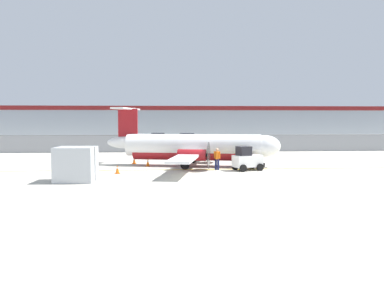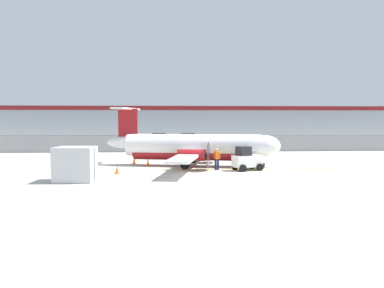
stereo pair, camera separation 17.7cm
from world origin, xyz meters
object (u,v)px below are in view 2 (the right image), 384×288
ground_crew_worker (217,158)px  parked_car_6 (304,141)px  baggage_tug (247,159)px  cargo_container (75,164)px  parked_car_1 (120,141)px  parked_car_4 (229,141)px  traffic_cone_near_left (117,169)px  traffic_cone_far_left (148,162)px  commuter_airplane (196,147)px  parked_car_2 (160,138)px  parked_car_3 (187,138)px  parked_car_5 (263,141)px  parked_car_0 (81,142)px  traffic_cone_near_right (134,160)px

ground_crew_worker → parked_car_6: (15.08, 21.86, -0.06)m
baggage_tug → cargo_container: cargo_container is taller
parked_car_1 → parked_car_4: (15.37, -0.85, 0.00)m
cargo_container → traffic_cone_near_left: 4.01m
ground_crew_worker → traffic_cone_far_left: size_ratio=2.66×
commuter_airplane → cargo_container: commuter_airplane is taller
parked_car_2 → ground_crew_worker: bearing=-81.0°
parked_car_3 → parked_car_5: bearing=133.7°
parked_car_0 → parked_car_6: 30.87m
traffic_cone_far_left → parked_car_5: 25.46m
baggage_tug → parked_car_3: bearing=75.6°
traffic_cone_far_left → parked_car_0: (-10.23, 20.74, 0.58)m
traffic_cone_far_left → parked_car_3: parked_car_3 is taller
commuter_airplane → parked_car_1: size_ratio=3.77×
ground_crew_worker → parked_car_5: 25.08m
parked_car_3 → parked_car_6: same height
commuter_airplane → ground_crew_worker: bearing=-48.0°
parked_car_3 → parked_car_6: size_ratio=1.02×
traffic_cone_near_right → traffic_cone_far_left: 2.21m
baggage_tug → parked_car_3: 32.96m
traffic_cone_near_right → parked_car_3: (6.07, 27.85, 0.58)m
traffic_cone_near_right → cargo_container: bearing=-107.2°
traffic_cone_near_right → parked_car_6: parked_car_6 is taller
traffic_cone_near_right → parked_car_1: size_ratio=0.15×
commuter_airplane → traffic_cone_near_left: 7.38m
traffic_cone_near_right → traffic_cone_far_left: (1.29, -1.80, 0.00)m
parked_car_6 → ground_crew_worker: bearing=54.6°
traffic_cone_near_right → parked_car_4: (11.61, 18.93, 0.58)m
ground_crew_worker → parked_car_4: 23.92m
ground_crew_worker → traffic_cone_near_left: ground_crew_worker is taller
parked_car_6 → traffic_cone_near_right: bearing=37.6°
parked_car_0 → parked_car_3: bearing=-156.8°
baggage_tug → traffic_cone_far_left: (-7.77, 3.18, -0.54)m
parked_car_3 → parked_car_6: 18.98m
traffic_cone_near_right → parked_car_4: 22.22m
traffic_cone_far_left → parked_car_2: size_ratio=0.15×
traffic_cone_near_left → parked_car_2: bearing=86.3°
parked_car_3 → parked_car_5: size_ratio=1.01×
commuter_airplane → parked_car_3: 29.84m
cargo_container → traffic_cone_near_right: cargo_container is taller
parked_car_0 → parked_car_6: size_ratio=1.04×
commuter_airplane → parked_car_5: commuter_airplane is taller
parked_car_2 → parked_car_5: same height
baggage_tug → traffic_cone_near_left: size_ratio=4.01×
commuter_airplane → parked_car_2: size_ratio=3.80×
parked_car_2 → parked_car_4: size_ratio=0.96×
traffic_cone_near_right → parked_car_3: size_ratio=0.15×
ground_crew_worker → parked_car_2: (-5.23, 33.44, -0.06)m
traffic_cone_far_left → parked_car_4: bearing=63.5°
baggage_tug → parked_car_1: bearing=97.8°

